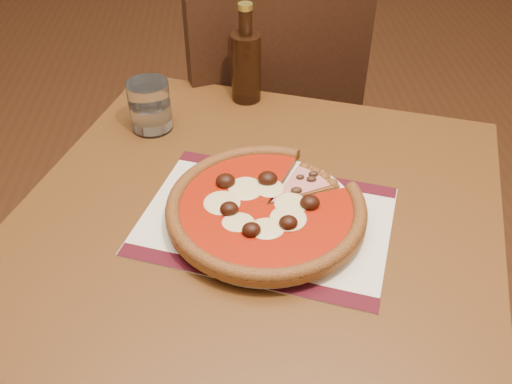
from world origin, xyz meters
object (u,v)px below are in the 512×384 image
plate (266,216)px  pizza (266,207)px  table (257,255)px  chair_far (264,118)px  water_glass (150,106)px  bottle (246,64)px

plate → pizza: (-0.00, -0.00, 0.02)m
table → chair_far: 0.64m
table → pizza: (0.01, -0.02, 0.13)m
pizza → water_glass: (-0.21, 0.29, 0.02)m
plate → bottle: bottle is taller
table → water_glass: (-0.20, 0.28, 0.15)m
pizza → bottle: bearing=92.2°
chair_far → table: bearing=68.5°
table → bottle: (-0.00, 0.38, 0.18)m
plate → water_glass: 0.37m
table → water_glass: size_ratio=10.01×
plate → water_glass: size_ratio=2.97×
table → plate: size_ratio=3.37×
plate → table: bearing=126.9°
pizza → bottle: (-0.02, 0.40, 0.05)m
chair_far → water_glass: size_ratio=9.37×
plate → water_glass: bearing=125.7°
table → water_glass: bearing=125.7°
table → bottle: size_ratio=4.77×
pizza → table: bearing=125.9°
plate → pizza: size_ratio=0.92×
water_glass → chair_far: bearing=54.0°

